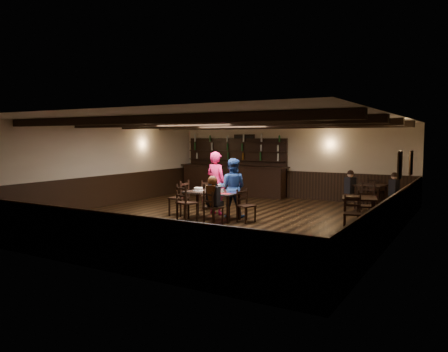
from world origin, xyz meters
The scene contains 25 objects.
ground centered at (0.00, 0.00, 0.00)m, with size 10.00×10.00×0.00m, color black.
room_shell centered at (0.01, 0.04, 1.75)m, with size 9.02×10.02×2.71m.
dining_table centered at (-0.21, -0.14, 0.66)m, with size 1.48×0.74×0.75m.
chair_near_left centered at (-0.67, -0.79, 0.58)m, with size 0.58×0.56×0.99m.
chair_near_right centered at (0.18, -0.81, 0.51)m, with size 0.51×0.50×0.87m.
chair_end_left centered at (-1.24, -0.13, 0.59)m, with size 0.47×0.49×1.01m.
chair_end_right centered at (0.71, -0.01, 0.51)m, with size 0.50×0.51×0.87m.
chair_far_pushed centered at (-1.11, 1.08, 0.53)m, with size 0.58×0.57×0.91m.
woman_pink centered at (-0.51, 0.58, 0.91)m, with size 0.66×0.44×1.82m, color #FE2647.
man_blue centered at (0.10, 0.42, 0.83)m, with size 0.80×0.62×1.65m, color navy.
seated_person centered at (0.20, -0.76, 0.83)m, with size 0.33×0.50×0.82m.
cake centered at (-0.67, -0.12, 0.79)m, with size 0.30×0.30×0.09m.
plate_stack_a centered at (-0.31, -0.17, 0.83)m, with size 0.17×0.17×0.16m, color white.
plate_stack_b centered at (-0.06, -0.09, 0.86)m, with size 0.18×0.18×0.21m, color white.
tea_light centered at (-0.16, -0.03, 0.78)m, with size 0.05×0.05×0.06m.
salt_shaker centered at (0.13, -0.22, 0.79)m, with size 0.03×0.03×0.08m, color silver.
pepper_shaker centered at (0.23, -0.18, 0.80)m, with size 0.04×0.04×0.10m, color #A5A8AD.
drink_glass centered at (0.08, -0.07, 0.80)m, with size 0.06×0.06×0.10m, color silver.
menu_red centered at (0.31, -0.28, 0.75)m, with size 0.26×0.18×0.00m, color maroon.
menu_blue centered at (0.38, 0.01, 0.75)m, with size 0.32×0.22×0.00m, color #0D1444.
bar_counter centered at (-2.23, 4.72, 0.73)m, with size 4.47×0.70×2.20m.
back_table_a centered at (3.51, 0.81, 0.65)m, with size 1.00×1.00×0.75m.
back_table_b centered at (3.13, 3.96, 0.65)m, with size 0.99×0.99×0.75m.
bg_patron_left centered at (2.55, 3.69, 0.83)m, with size 0.32×0.41×0.74m.
bg_patron_right centered at (3.85, 3.79, 0.82)m, with size 0.28×0.38×0.71m.
Camera 1 is at (6.01, -10.14, 2.22)m, focal length 35.00 mm.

